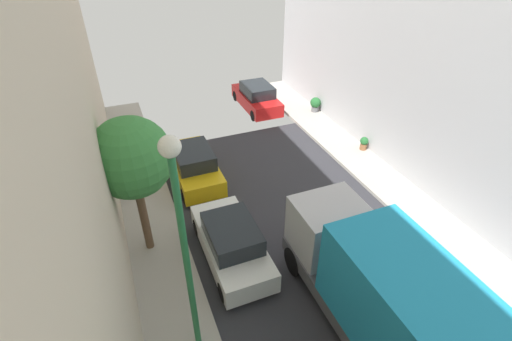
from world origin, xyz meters
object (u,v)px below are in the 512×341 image
object	(u,v)px
potted_plant_4	(125,185)
potted_plant_5	(364,143)
parked_car_left_2	(232,243)
delivery_truck	(380,291)
potted_plant_1	(315,104)
street_tree_2	(131,159)
parked_car_left_3	(194,165)
parked_car_right_2	(257,97)
lamp_post	(182,231)

from	to	relation	value
potted_plant_4	potted_plant_5	distance (m)	11.42
parked_car_left_2	delivery_truck	distance (m)	5.04
parked_car_left_2	potted_plant_5	size ratio (longest dim) A/B	6.23
potted_plant_1	potted_plant_5	distance (m)	4.81
potted_plant_1	potted_plant_5	size ratio (longest dim) A/B	1.29
parked_car_left_2	street_tree_2	distance (m)	4.28
parked_car_left_2	potted_plant_1	xyz separation A→B (m)	(8.36, 9.08, -0.09)
parked_car_left_3	potted_plant_5	size ratio (longest dim) A/B	6.23
parked_car_left_3	street_tree_2	xyz separation A→B (m)	(-2.56, -3.68, 3.10)
delivery_truck	potted_plant_5	bearing A→B (deg)	55.76
potted_plant_5	street_tree_2	bearing A→B (deg)	-165.71
delivery_truck	street_tree_2	bearing A→B (deg)	133.23
parked_car_left_3	potted_plant_5	world-z (taller)	parked_car_left_3
potted_plant_4	potted_plant_1	bearing A→B (deg)	19.77
parked_car_left_2	parked_car_right_2	xyz separation A→B (m)	(5.40, 11.06, 0.00)
parked_car_left_2	potted_plant_5	world-z (taller)	parked_car_left_2
delivery_truck	potted_plant_1	xyz separation A→B (m)	(5.66, 13.19, -1.15)
parked_car_right_2	potted_plant_5	xyz separation A→B (m)	(3.01, -6.79, -0.21)
potted_plant_5	parked_car_right_2	bearing A→B (deg)	113.87
delivery_truck	parked_car_right_2	bearing A→B (deg)	79.91
parked_car_right_2	potted_plant_4	size ratio (longest dim) A/B	5.60
parked_car_left_3	lamp_post	xyz separation A→B (m)	(-1.90, -7.87, 3.58)
lamp_post	parked_car_left_3	bearing A→B (deg)	76.42
parked_car_right_2	lamp_post	world-z (taller)	lamp_post
potted_plant_4	lamp_post	world-z (taller)	lamp_post
parked_car_right_2	parked_car_left_3	bearing A→B (deg)	-132.44
street_tree_2	potted_plant_1	distance (m)	13.68
parked_car_left_2	parked_car_left_3	bearing A→B (deg)	90.00
delivery_truck	lamp_post	size ratio (longest dim) A/B	1.03
street_tree_2	potted_plant_5	size ratio (longest dim) A/B	7.37
parked_car_left_2	potted_plant_1	world-z (taller)	parked_car_left_2
parked_car_left_2	parked_car_left_3	xyz separation A→B (m)	(0.00, 5.16, 0.00)
parked_car_right_2	delivery_truck	xyz separation A→B (m)	(-2.70, -15.18, 1.07)
potted_plant_4	parked_car_right_2	bearing A→B (deg)	35.85
parked_car_right_2	potted_plant_4	bearing A→B (deg)	-144.15
parked_car_left_3	delivery_truck	distance (m)	9.72
parked_car_left_3	potted_plant_1	size ratio (longest dim) A/B	4.83
potted_plant_1	potted_plant_5	xyz separation A→B (m)	(0.05, -4.81, -0.12)
parked_car_right_2	street_tree_2	distance (m)	12.84
lamp_post	potted_plant_5	bearing A→B (deg)	34.11
parked_car_left_3	street_tree_2	bearing A→B (deg)	-124.80
potted_plant_4	lamp_post	distance (m)	8.64
parked_car_left_3	potted_plant_4	distance (m)	3.00
street_tree_2	parked_car_left_3	bearing A→B (deg)	55.20
parked_car_right_2	delivery_truck	size ratio (longest dim) A/B	0.64
parked_car_left_2	potted_plant_4	xyz separation A→B (m)	(-2.99, 5.00, -0.17)
parked_car_left_2	lamp_post	bearing A→B (deg)	-125.02
parked_car_right_2	street_tree_2	xyz separation A→B (m)	(-7.96, -9.59, 3.10)
delivery_truck	potted_plant_1	bearing A→B (deg)	66.78
street_tree_2	potted_plant_1	size ratio (longest dim) A/B	5.71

